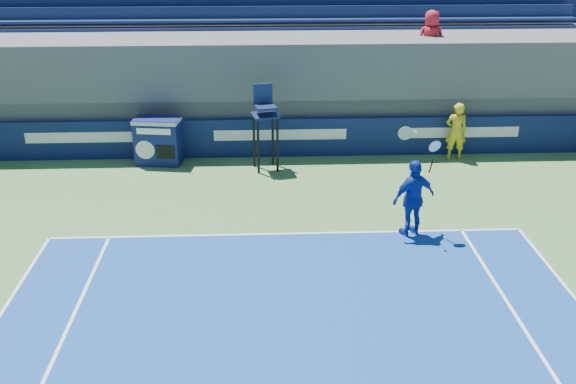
{
  "coord_description": "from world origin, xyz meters",
  "views": [
    {
      "loc": [
        -0.54,
        -1.38,
        6.93
      ],
      "look_at": [
        0.0,
        11.5,
        1.25
      ],
      "focal_mm": 40.0,
      "sensor_mm": 36.0,
      "label": 1
    }
  ],
  "objects_px": {
    "ball_person": "(456,131)",
    "match_clock": "(158,140)",
    "tennis_player": "(414,198)",
    "umpire_chair": "(265,118)"
  },
  "relations": [
    {
      "from": "ball_person",
      "to": "match_clock",
      "type": "height_order",
      "value": "ball_person"
    },
    {
      "from": "ball_person",
      "to": "match_clock",
      "type": "distance_m",
      "value": 8.86
    },
    {
      "from": "match_clock",
      "to": "tennis_player",
      "type": "bearing_deg",
      "value": -36.86
    },
    {
      "from": "match_clock",
      "to": "tennis_player",
      "type": "height_order",
      "value": "tennis_player"
    },
    {
      "from": "match_clock",
      "to": "umpire_chair",
      "type": "xyz_separation_m",
      "value": [
        3.15,
        -0.55,
        0.79
      ]
    },
    {
      "from": "match_clock",
      "to": "tennis_player",
      "type": "distance_m",
      "value": 8.1
    },
    {
      "from": "match_clock",
      "to": "umpire_chair",
      "type": "distance_m",
      "value": 3.29
    },
    {
      "from": "ball_person",
      "to": "tennis_player",
      "type": "height_order",
      "value": "tennis_player"
    },
    {
      "from": "tennis_player",
      "to": "match_clock",
      "type": "bearing_deg",
      "value": 143.14
    },
    {
      "from": "umpire_chair",
      "to": "tennis_player",
      "type": "xyz_separation_m",
      "value": [
        3.33,
        -4.31,
        -0.59
      ]
    }
  ]
}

